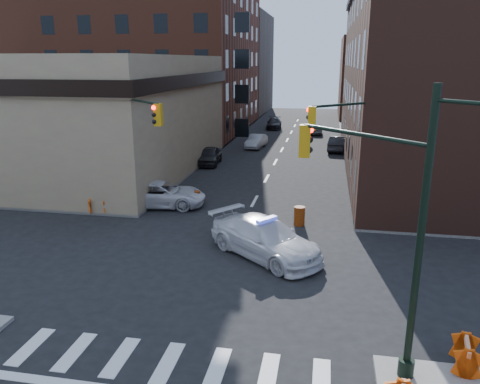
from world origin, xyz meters
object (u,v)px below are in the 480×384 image
at_px(police_car, 265,238).
at_px(barrel_bank, 196,198).
at_px(parked_car_wnear, 209,156).
at_px(parked_car_wfar, 256,141).
at_px(barricade_nw_a, 120,194).
at_px(barrel_road, 299,216).
at_px(parked_car_enear, 338,144).
at_px(pedestrian_b, 74,184).
at_px(pedestrian_a, 154,183).
at_px(barricade_se_a, 466,355).
at_px(pickup, 161,194).

height_order(police_car, barrel_bank, police_car).
height_order(police_car, parked_car_wnear, police_car).
relative_size(parked_car_wfar, barricade_nw_a, 3.10).
bearing_deg(barrel_road, police_car, -106.15).
height_order(parked_car_enear, pedestrian_b, pedestrian_b).
distance_m(barrel_road, barricade_nw_a, 11.41).
bearing_deg(pedestrian_a, parked_car_wnear, 94.90).
bearing_deg(barrel_road, parked_car_wnear, 121.20).
distance_m(parked_car_enear, barrel_road, 22.52).
xyz_separation_m(parked_car_wfar, barricade_nw_a, (-5.44, -20.70, -0.03)).
relative_size(pedestrian_b, barricade_se_a, 1.54).
bearing_deg(pedestrian_b, barricade_nw_a, -14.68).
relative_size(barricade_se_a, barricade_nw_a, 0.89).
relative_size(parked_car_wnear, barrel_bank, 4.69).
relative_size(parked_car_wfar, barricade_se_a, 3.49).
bearing_deg(police_car, pickup, 87.25).
relative_size(pickup, barrel_bank, 5.92).
distance_m(barrel_road, barricade_se_a, 12.90).
distance_m(pedestrian_a, barrel_road, 10.19).
distance_m(pickup, barrel_bank, 2.16).
bearing_deg(parked_car_enear, pedestrian_a, 65.63).
relative_size(police_car, pickup, 1.09).
xyz_separation_m(pedestrian_b, barrel_road, (14.47, -2.23, -0.53)).
bearing_deg(police_car, parked_car_enear, 30.65).
bearing_deg(parked_car_enear, parked_car_wfar, 5.81).
bearing_deg(barricade_se_a, barrel_bank, 49.94).
distance_m(pickup, pedestrian_a, 1.85).
height_order(parked_car_wnear, parked_car_wfar, parked_car_wnear).
relative_size(barrel_bank, barricade_nw_a, 0.70).
relative_size(parked_car_wnear, pedestrian_a, 2.42).
bearing_deg(barricade_nw_a, pedestrian_b, 168.54).
bearing_deg(pedestrian_a, barricade_se_a, -35.05).
relative_size(parked_car_wfar, barrel_bank, 4.43).
height_order(parked_car_wfar, barricade_se_a, parked_car_wfar).
relative_size(parked_car_wfar, parked_car_enear, 0.91).
height_order(pickup, parked_car_wnear, pickup).
bearing_deg(barrel_bank, pedestrian_b, -178.66).
bearing_deg(barricade_nw_a, parked_car_wnear, 70.28).
distance_m(police_car, parked_car_wnear, 19.99).
bearing_deg(parked_car_wfar, barrel_road, -68.74).
bearing_deg(barricade_nw_a, police_car, -40.38).
bearing_deg(parked_car_wnear, barrel_bank, -83.48).
relative_size(pickup, barrel_road, 5.20).
xyz_separation_m(police_car, parked_car_wfar, (-4.50, 27.15, -0.19)).
bearing_deg(parked_car_wnear, pickup, -93.54).
bearing_deg(parked_car_wfar, parked_car_enear, 4.79).
xyz_separation_m(barrel_road, barrel_bank, (-6.47, 2.42, -0.06)).
height_order(barrel_road, barrel_bank, barrel_road).
height_order(parked_car_wnear, pedestrian_a, pedestrian_a).
bearing_deg(parked_car_enear, barricade_nw_a, 64.18).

